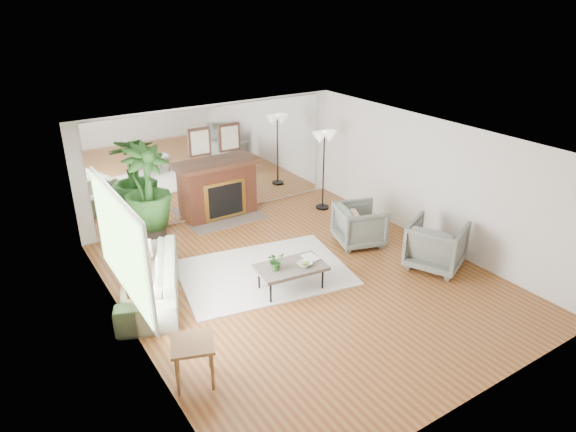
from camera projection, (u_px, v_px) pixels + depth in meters
ground at (305, 280)px, 9.06m from camera, size 7.00×7.00×0.00m
wall_left at (128, 263)px, 7.06m from camera, size 0.02×7.00×2.50m
wall_right at (431, 182)px, 10.04m from camera, size 0.02×7.00×2.50m
wall_back at (215, 161)px, 11.23m from camera, size 6.00×0.02×2.50m
mirror_panel at (215, 162)px, 11.21m from camera, size 5.40×0.04×2.40m
window_panel at (120, 245)px, 7.34m from camera, size 0.04×2.40×1.50m
fireplace at (221, 190)px, 11.29m from camera, size 1.85×0.83×2.05m
area_rug at (264, 272)px, 9.26m from camera, size 3.28×2.60×0.03m
coffee_table at (291, 268)px, 8.60m from camera, size 1.23×0.81×0.46m
sofa at (149, 278)px, 8.46m from camera, size 1.70×2.51×0.68m
armchair_back at (360, 225)px, 10.20m from camera, size 1.14×1.12×0.83m
armchair_front at (436, 245)px, 9.33m from camera, size 1.27×1.26×0.88m
side_table at (193, 348)px, 6.52m from camera, size 0.70×0.70×0.62m
potted_ficus at (147, 191)px, 10.12m from camera, size 1.18×1.18×1.98m
floor_lamp at (324, 144)px, 11.41m from camera, size 0.59×0.33×1.83m
tabletop_plant at (276, 261)px, 8.41m from camera, size 0.29×0.26×0.31m
fruit_bowl at (305, 264)px, 8.58m from camera, size 0.28×0.28×0.06m
book at (305, 259)px, 8.77m from camera, size 0.23×0.32×0.02m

